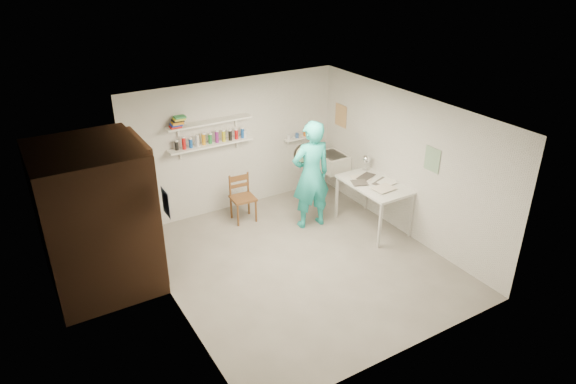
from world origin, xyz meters
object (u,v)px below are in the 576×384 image
desk_lamp (366,159)px  work_table (373,205)px  wall_clock (303,154)px  man (311,175)px  belfast_sink (332,162)px  wooden_chair (243,198)px

desk_lamp → work_table: bearing=-112.4°
wall_clock → desk_lamp: (1.10, -0.33, -0.21)m
desk_lamp → wall_clock: bearing=163.4°
wall_clock → desk_lamp: bearing=-10.8°
man → wall_clock: 0.39m
belfast_sink → desk_lamp: (0.10, -0.89, 0.36)m
wall_clock → work_table: wall_clock is taller
man → desk_lamp: 1.09m
wall_clock → wooden_chair: size_ratio=0.40×
man → desk_lamp: man is taller
man → work_table: size_ratio=1.52×
wooden_chair → desk_lamp: (2.00, -0.86, 0.63)m
wooden_chair → man: bearing=-35.5°
wall_clock → work_table: bearing=-37.0°
wall_clock → work_table: 1.49m
wall_clock → work_table: (0.90, -0.83, -0.85)m
man → work_table: bearing=150.9°
man → work_table: man is taller
belfast_sink → wooden_chair: wooden_chair is taller
belfast_sink → work_table: belfast_sink is taller
man → desk_lamp: size_ratio=12.16×
belfast_sink → man: man is taller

